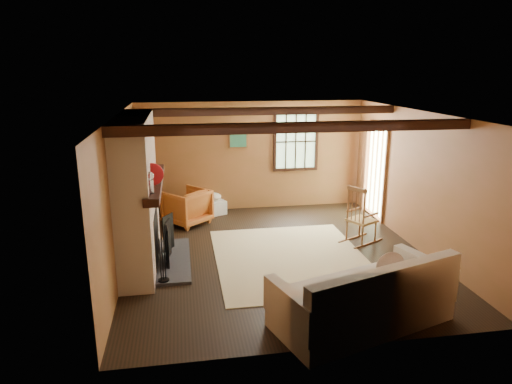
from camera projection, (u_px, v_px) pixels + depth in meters
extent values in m
plane|color=black|center=(277.00, 254.00, 7.83)|extent=(5.50, 5.50, 0.00)
cube|color=#985936|center=(252.00, 156.00, 10.13)|extent=(5.00, 0.02, 2.40)
cube|color=#985936|center=(331.00, 251.00, 4.90)|extent=(5.00, 0.02, 2.40)
cube|color=#985936|center=(121.00, 194.00, 7.12)|extent=(0.02, 5.50, 2.40)
cube|color=#985936|center=(418.00, 181.00, 7.91)|extent=(0.02, 5.50, 2.40)
cube|color=white|center=(278.00, 113.00, 7.20)|extent=(5.00, 5.50, 0.02)
cube|color=black|center=(297.00, 127.00, 6.07)|extent=(5.00, 0.12, 0.14)
cube|color=black|center=(264.00, 111.00, 8.36)|extent=(5.00, 0.12, 0.14)
cube|color=black|center=(296.00, 142.00, 10.18)|extent=(1.02, 0.06, 1.32)
cube|color=#B7E2AD|center=(296.00, 142.00, 10.21)|extent=(0.90, 0.01, 1.20)
cube|color=black|center=(296.00, 142.00, 10.19)|extent=(0.90, 0.03, 0.02)
cube|color=brown|center=(375.00, 171.00, 9.58)|extent=(0.06, 1.00, 2.06)
cube|color=#B7E2AD|center=(377.00, 171.00, 9.58)|extent=(0.01, 0.80, 1.85)
cube|color=brown|center=(238.00, 139.00, 9.95)|extent=(0.42, 0.03, 0.42)
cube|color=#277775|center=(238.00, 139.00, 9.93)|extent=(0.36, 0.01, 0.36)
cube|color=#945739|center=(137.00, 193.00, 7.16)|extent=(0.50, 2.20, 2.40)
cube|color=black|center=(145.00, 237.00, 7.36)|extent=(0.38, 1.00, 0.85)
cube|color=#37373C|center=(173.00, 260.00, 7.55)|extent=(0.55, 1.80, 0.05)
cube|color=black|center=(155.00, 183.00, 7.16)|extent=(0.22, 2.30, 0.12)
cube|color=black|center=(168.00, 246.00, 7.22)|extent=(0.05, 0.31, 0.63)
cube|color=black|center=(168.00, 239.00, 7.53)|extent=(0.09, 0.31, 0.63)
cube|color=black|center=(168.00, 232.00, 7.84)|extent=(0.18, 0.28, 0.63)
cylinder|color=black|center=(164.00, 280.00, 6.75)|extent=(0.17, 0.17, 0.02)
cylinder|color=black|center=(160.00, 261.00, 6.63)|extent=(0.01, 0.01, 0.67)
cylinder|color=black|center=(163.00, 260.00, 6.67)|extent=(0.01, 0.01, 0.67)
cylinder|color=black|center=(165.00, 259.00, 6.70)|extent=(0.01, 0.01, 0.67)
cylinder|color=white|center=(151.00, 187.00, 6.30)|extent=(0.09, 0.09, 0.20)
sphere|color=white|center=(150.00, 176.00, 6.26)|extent=(0.11, 0.11, 0.11)
cylinder|color=red|center=(152.00, 174.00, 6.73)|extent=(0.34, 0.05, 0.34)
cube|color=black|center=(154.00, 173.00, 7.30)|extent=(0.27, 0.21, 0.13)
cylinder|color=black|center=(155.00, 170.00, 7.55)|extent=(0.08, 0.08, 0.11)
cylinder|color=black|center=(155.00, 170.00, 7.61)|extent=(0.08, 0.08, 0.09)
cube|color=#CDBB88|center=(291.00, 258.00, 7.67)|extent=(2.50, 3.00, 0.01)
cube|color=tan|center=(362.00, 220.00, 8.31)|extent=(0.58, 0.58, 0.05)
cube|color=brown|center=(357.00, 190.00, 8.04)|extent=(0.24, 0.39, 0.07)
cylinder|color=brown|center=(375.00, 231.00, 8.33)|extent=(0.03, 0.03, 0.40)
cylinder|color=brown|center=(360.00, 226.00, 8.61)|extent=(0.03, 0.03, 0.40)
cylinder|color=brown|center=(362.00, 236.00, 8.12)|extent=(0.03, 0.03, 0.40)
cylinder|color=brown|center=(347.00, 230.00, 8.39)|extent=(0.03, 0.03, 0.40)
cylinder|color=brown|center=(364.00, 208.00, 7.98)|extent=(0.03, 0.03, 0.68)
cylinder|color=brown|center=(348.00, 203.00, 8.26)|extent=(0.03, 0.03, 0.68)
cylinder|color=brown|center=(360.00, 208.00, 8.05)|extent=(0.02, 0.02, 0.57)
cylinder|color=brown|center=(356.00, 206.00, 8.12)|extent=(0.02, 0.02, 0.57)
cylinder|color=brown|center=(352.00, 205.00, 8.19)|extent=(0.02, 0.02, 0.57)
cube|color=brown|center=(371.00, 215.00, 8.12)|extent=(0.35, 0.21, 0.03)
cube|color=brown|center=(354.00, 210.00, 8.42)|extent=(0.35, 0.21, 0.03)
cube|color=brown|center=(368.00, 244.00, 8.28)|extent=(0.70, 0.40, 0.03)
cube|color=brown|center=(353.00, 238.00, 8.55)|extent=(0.70, 0.40, 0.03)
cube|color=beige|center=(361.00, 305.00, 5.69)|extent=(2.40, 1.62, 0.48)
cube|color=beige|center=(387.00, 293.00, 5.23)|extent=(2.14, 0.83, 0.60)
cube|color=beige|center=(290.00, 309.00, 5.17)|extent=(0.45, 0.99, 0.44)
cube|color=beige|center=(423.00, 272.00, 6.09)|extent=(0.45, 0.99, 0.44)
ellipsoid|color=beige|center=(390.00, 266.00, 5.93)|extent=(0.42, 0.25, 0.40)
cylinder|color=brown|center=(154.00, 214.00, 9.76)|extent=(0.44, 0.13, 0.13)
cylinder|color=brown|center=(161.00, 214.00, 9.78)|extent=(0.44, 0.13, 0.13)
cylinder|color=brown|center=(167.00, 214.00, 9.80)|extent=(0.44, 0.13, 0.13)
cylinder|color=brown|center=(153.00, 208.00, 9.72)|extent=(0.44, 0.13, 0.13)
cylinder|color=brown|center=(160.00, 208.00, 9.75)|extent=(0.44, 0.13, 0.13)
cylinder|color=brown|center=(167.00, 208.00, 9.77)|extent=(0.44, 0.13, 0.13)
cube|color=white|center=(213.00, 208.00, 9.94)|extent=(0.61, 0.56, 0.30)
ellipsoid|color=beige|center=(213.00, 197.00, 9.88)|extent=(0.46, 0.42, 0.19)
imported|color=#BF6026|center=(187.00, 207.00, 9.29)|extent=(1.11, 1.11, 0.73)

